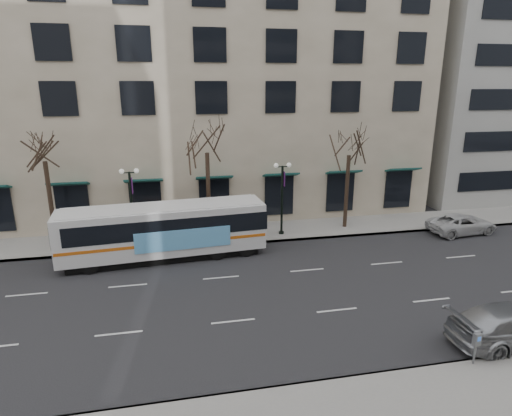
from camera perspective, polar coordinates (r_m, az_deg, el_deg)
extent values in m
plane|color=black|center=(22.11, -3.96, -11.79)|extent=(160.00, 160.00, 0.00)
cube|color=gray|center=(31.06, 3.02, -3.06)|extent=(80.00, 4.00, 0.15)
cube|color=tan|center=(40.35, -11.44, 18.39)|extent=(40.00, 20.00, 24.00)
cylinder|color=black|center=(30.12, -25.64, 0.24)|extent=(0.28, 0.28, 5.74)
cylinder|color=black|center=(29.20, -6.35, 1.55)|extent=(0.28, 0.28, 5.95)
cylinder|color=black|center=(31.68, 11.99, 2.02)|extent=(0.28, 0.28, 5.46)
cylinder|color=black|center=(28.78, -16.17, -0.23)|extent=(0.16, 0.16, 5.00)
cylinder|color=black|center=(29.51, -15.80, -4.60)|extent=(0.36, 0.36, 0.30)
cube|color=black|center=(28.20, -16.56, 4.54)|extent=(0.90, 0.06, 0.06)
sphere|color=silver|center=(28.22, -17.49, 4.68)|extent=(0.32, 0.32, 0.32)
sphere|color=silver|center=(28.14, -15.67, 4.80)|extent=(0.32, 0.32, 0.32)
cube|color=#551B66|center=(28.36, -16.18, 2.88)|extent=(0.04, 0.45, 1.00)
cylinder|color=black|center=(29.59, 3.47, 0.86)|extent=(0.16, 0.16, 5.00)
cylinder|color=black|center=(30.30, 3.39, -3.42)|extent=(0.36, 0.36, 0.30)
cube|color=black|center=(29.02, 3.56, 5.53)|extent=(0.90, 0.06, 0.06)
sphere|color=silver|center=(28.89, 2.69, 5.69)|extent=(0.32, 0.32, 0.32)
sphere|color=silver|center=(29.12, 4.42, 5.75)|extent=(0.32, 0.32, 0.32)
cube|color=#551B66|center=(29.23, 3.75, 3.90)|extent=(0.04, 0.45, 1.00)
cube|color=silver|center=(26.57, -12.21, -2.78)|extent=(12.40, 3.64, 2.80)
cube|color=black|center=(27.12, -12.01, -5.93)|extent=(11.40, 3.25, 0.46)
cube|color=black|center=(26.45, -11.61, -1.84)|extent=(11.92, 3.64, 1.12)
cube|color=#D36213|center=(26.73, -12.15, -3.76)|extent=(12.29, 3.66, 0.18)
cube|color=#64B7F4|center=(25.46, -9.65, -4.16)|extent=(5.59, 0.52, 1.22)
cube|color=silver|center=(26.14, -12.40, 0.19)|extent=(11.77, 3.33, 0.08)
cylinder|color=black|center=(26.08, -21.30, -7.14)|extent=(1.04, 0.37, 1.02)
cylinder|color=black|center=(28.24, -20.94, -5.28)|extent=(1.04, 0.37, 1.02)
cylinder|color=black|center=(26.29, -5.15, -5.81)|extent=(1.04, 0.37, 1.02)
cylinder|color=black|center=(28.44, -6.07, -4.07)|extent=(1.04, 0.37, 1.02)
cylinder|color=black|center=(26.67, -1.27, -5.42)|extent=(1.04, 0.37, 1.02)
cylinder|color=black|center=(28.79, -2.47, -3.74)|extent=(1.04, 0.37, 1.02)
imported|color=#BEBEBE|center=(33.97, 25.74, -1.91)|extent=(5.11, 2.69, 1.37)
cylinder|color=gray|center=(18.98, 27.13, -16.85)|extent=(0.08, 0.08, 0.90)
cube|color=gray|center=(18.67, 27.38, -15.30)|extent=(0.30, 0.22, 0.50)
cube|color=blue|center=(18.57, 27.55, -15.25)|extent=(0.14, 0.04, 0.18)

